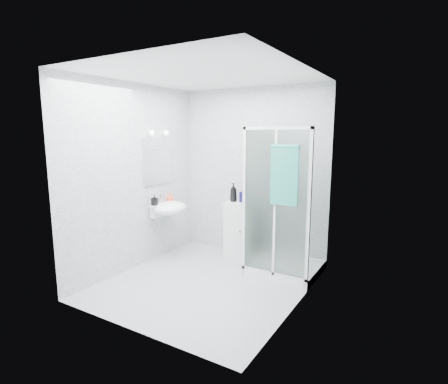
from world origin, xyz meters
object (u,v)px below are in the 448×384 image
Objects in this scene: wall_basin at (169,208)px; soap_dispenser_orange at (170,197)px; hand_towel at (284,174)px; soap_dispenser_black at (154,200)px; shampoo_bottle_b at (244,195)px; shower_enclosure at (278,242)px; shampoo_bottle_a at (233,192)px; storage_cabinet at (239,230)px.

soap_dispenser_orange reaches higher than wall_basin.
hand_towel reaches higher than soap_dispenser_black.
wall_basin is 2.44× the size of shampoo_bottle_b.
shower_enclosure reaches higher than wall_basin.
shampoo_bottle_a is at bearing 34.51° from wall_basin.
hand_towel reaches higher than wall_basin.
shower_enclosure is at bearing 16.02° from soap_dispenser_black.
soap_dispenser_orange is (-1.95, 0.22, -0.50)m from hand_towel.
shower_enclosure is 13.42× the size of soap_dispenser_orange.
soap_dispenser_orange is at bearing 121.17° from wall_basin.
shampoo_bottle_a is at bearing 39.12° from soap_dispenser_black.
shower_enclosure is 0.79m from storage_cabinet.
shampoo_bottle_a is (0.81, 0.56, 0.23)m from wall_basin.
wall_basin is 0.77× the size of hand_towel.
hand_towel is at bearing -38.30° from storage_cabinet.
soap_dispenser_black is at bearing -119.66° from wall_basin.
soap_dispenser_black is at bearing -163.98° from shower_enclosure.
soap_dispenser_black is (-0.03, -0.32, 0.01)m from soap_dispenser_orange.
wall_basin is 1.01m from shampoo_bottle_a.
shower_enclosure is 2.75× the size of hand_towel.
shower_enclosure is 12.19× the size of soap_dispenser_black.
shampoo_bottle_a is at bearing 164.01° from shower_enclosure.
hand_towel is 4.89× the size of soap_dispenser_orange.
shower_enclosure reaches higher than storage_cabinet.
storage_cabinet is 0.56m from shampoo_bottle_b.
shower_enclosure is 1.72m from wall_basin.
soap_dispenser_orange is 0.91× the size of soap_dispenser_black.
hand_towel is 1.30m from shampoo_bottle_a.
wall_basin is at bearing 177.39° from hand_towel.
shampoo_bottle_b is (0.15, 0.04, -0.03)m from shampoo_bottle_a.
hand_towel is (0.21, -0.40, 0.99)m from shower_enclosure.
shower_enclosure is at bearing -22.40° from shampoo_bottle_b.
wall_basin is at bearing -151.93° from storage_cabinet.
storage_cabinet is 1.18m from soap_dispenser_orange.
hand_towel is (1.87, -0.09, 0.64)m from wall_basin.
shampoo_bottle_b is 1.15m from soap_dispenser_orange.
shampoo_bottle_a is at bearing 25.53° from soap_dispenser_orange.
wall_basin is 0.21m from soap_dispenser_orange.
soap_dispenser_orange is (-0.08, 0.13, 0.14)m from wall_basin.
soap_dispenser_black reaches higher than storage_cabinet.
storage_cabinet is 1.53m from hand_towel.
storage_cabinet is 0.59m from shampoo_bottle_a.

